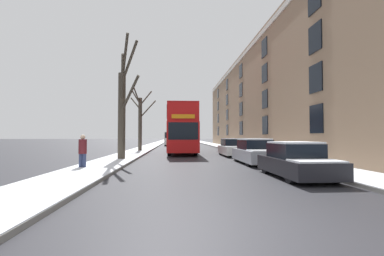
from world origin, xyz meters
The scene contains 12 objects.
ground_plane centered at (0.00, 0.00, 0.00)m, with size 320.00×320.00×0.00m, color #28282D.
sidewalk_left centered at (-5.55, 53.00, 0.08)m, with size 2.54×130.00×0.16m.
sidewalk_right centered at (5.55, 53.00, 0.08)m, with size 2.54×130.00×0.16m.
terrace_facade_right centered at (11.31, 27.82, 6.12)m, with size 9.10×49.57×12.23m.
bare_tree_left_0 centered at (-5.12, 12.93, 3.53)m, with size 1.65×2.56×8.02m.
bare_tree_left_1 centered at (-5.31, 23.13, 3.38)m, with size 2.80×3.69×6.91m.
double_decker_bus centered at (-0.99, 20.86, 2.51)m, with size 2.63×10.54×4.45m.
parked_car_0 centered at (3.21, 5.62, 0.66)m, with size 1.84×4.05×1.44m.
parked_car_1 centered at (3.21, 10.88, 0.70)m, with size 1.84×4.48×1.52m.
parked_car_2 centered at (3.21, 16.92, 0.68)m, with size 1.84×4.15×1.48m.
oncoming_van centered at (-2.44, 41.49, 1.30)m, with size 2.02×5.33×2.41m.
pedestrian_left_sidewalk centered at (-6.12, 8.47, 0.95)m, with size 0.38×0.38×1.73m.
Camera 1 is at (-1.63, -4.36, 1.66)m, focal length 24.00 mm.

